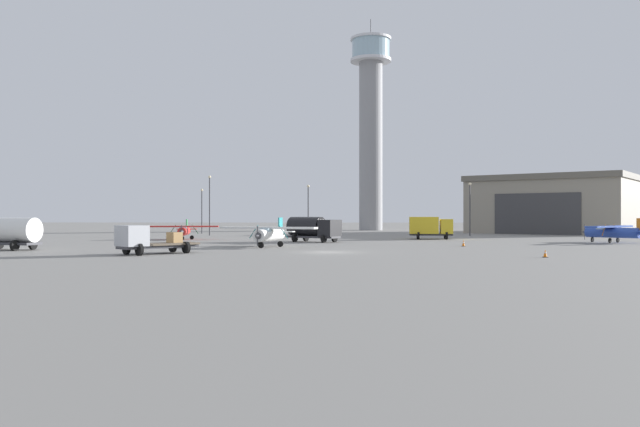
% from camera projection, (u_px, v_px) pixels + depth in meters
% --- Properties ---
extents(ground_plane, '(400.00, 400.00, 0.00)m').
position_uv_depth(ground_plane, '(328.00, 252.00, 55.29)').
color(ground_plane, gray).
extents(control_tower, '(8.61, 8.61, 44.68)m').
position_uv_depth(control_tower, '(371.00, 119.00, 132.44)').
color(control_tower, gray).
rests_on(control_tower, ground_plane).
extents(hangar, '(33.76, 32.50, 10.16)m').
position_uv_depth(hangar, '(554.00, 205.00, 112.08)').
color(hangar, gray).
rests_on(hangar, ground_plane).
extents(airplane_white, '(10.18, 7.95, 3.00)m').
position_uv_depth(airplane_white, '(270.00, 233.00, 64.41)').
color(airplane_white, white).
rests_on(airplane_white, ground_plane).
extents(airplane_red, '(9.11, 7.14, 2.68)m').
position_uv_depth(airplane_red, '(184.00, 230.00, 83.05)').
color(airplane_red, red).
rests_on(airplane_red, ground_plane).
extents(airplane_blue, '(8.13, 7.83, 2.91)m').
position_uv_depth(airplane_blue, '(613.00, 231.00, 73.67)').
color(airplane_blue, '#2847A8').
rests_on(airplane_blue, ground_plane).
extents(truck_box_yellow, '(5.90, 3.62, 3.00)m').
position_uv_depth(truck_box_yellow, '(430.00, 227.00, 84.48)').
color(truck_box_yellow, '#38383D').
rests_on(truck_box_yellow, ground_plane).
extents(truck_flatbed_silver, '(6.40, 6.57, 2.44)m').
position_uv_depth(truck_flatbed_silver, '(147.00, 240.00, 52.22)').
color(truck_flatbed_silver, '#38383D').
rests_on(truck_flatbed_silver, ground_plane).
extents(truck_fuel_tanker_black, '(6.81, 5.58, 3.04)m').
position_uv_depth(truck_fuel_tanker_black, '(313.00, 228.00, 75.80)').
color(truck_fuel_tanker_black, '#38383D').
rests_on(truck_fuel_tanker_black, ground_plane).
extents(truck_fuel_tanker_white, '(6.39, 4.26, 3.04)m').
position_uv_depth(truck_fuel_tanker_white, '(9.00, 232.00, 58.76)').
color(truck_fuel_tanker_white, '#38383D').
rests_on(truck_fuel_tanker_white, ground_plane).
extents(light_post_west, '(0.44, 0.44, 7.81)m').
position_uv_depth(light_post_west, '(202.00, 206.00, 109.17)').
color(light_post_west, '#38383D').
rests_on(light_post_west, ground_plane).
extents(light_post_east, '(0.44, 0.44, 8.27)m').
position_uv_depth(light_post_east, '(470.00, 204.00, 96.99)').
color(light_post_east, '#38383D').
rests_on(light_post_east, ground_plane).
extents(light_post_north, '(0.44, 0.44, 8.10)m').
position_uv_depth(light_post_north, '(308.00, 205.00, 100.58)').
color(light_post_north, '#38383D').
rests_on(light_post_north, ground_plane).
extents(light_post_centre, '(0.44, 0.44, 9.48)m').
position_uv_depth(light_post_centre, '(210.00, 200.00, 98.70)').
color(light_post_centre, '#38383D').
rests_on(light_post_centre, ground_plane).
extents(traffic_cone_near_left, '(0.36, 0.36, 0.63)m').
position_uv_depth(traffic_cone_near_left, '(188.00, 246.00, 59.61)').
color(traffic_cone_near_left, black).
rests_on(traffic_cone_near_left, ground_plane).
extents(traffic_cone_near_right, '(0.36, 0.36, 0.68)m').
position_uv_depth(traffic_cone_near_right, '(463.00, 243.00, 65.33)').
color(traffic_cone_near_right, black).
rests_on(traffic_cone_near_right, ground_plane).
extents(traffic_cone_mid_apron, '(0.36, 0.36, 0.64)m').
position_uv_depth(traffic_cone_mid_apron, '(545.00, 253.00, 48.63)').
color(traffic_cone_mid_apron, black).
rests_on(traffic_cone_mid_apron, ground_plane).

